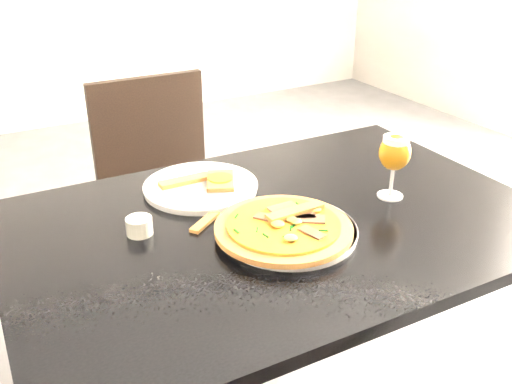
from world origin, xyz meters
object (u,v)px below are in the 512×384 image
dining_table (279,252)px  chair_far (166,200)px  beer_glass (395,153)px  pizza (284,227)px

dining_table → chair_far: size_ratio=1.36×
beer_glass → dining_table: bearing=172.7°
chair_far → dining_table: bearing=-87.2°
chair_far → beer_glass: bearing=-65.8°
dining_table → beer_glass: bearing=-6.1°
dining_table → chair_far: (-0.02, 0.70, -0.17)m
dining_table → pizza: bearing=-113.5°
chair_far → beer_glass: 0.88m
pizza → beer_glass: beer_glass is taller
pizza → beer_glass: size_ratio=1.85×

